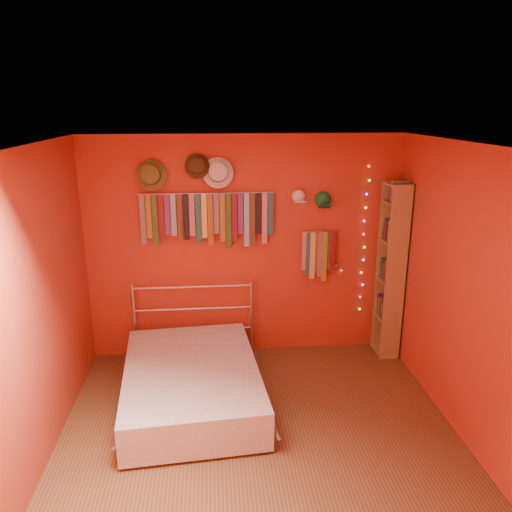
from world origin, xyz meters
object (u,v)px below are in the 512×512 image
object	(u,v)px
bookshelf	(395,270)
bed	(192,382)
tie_rack	(208,216)
reading_lamp	(341,270)

from	to	relation	value
bookshelf	bed	world-z (taller)	bookshelf
bed	bookshelf	bearing A→B (deg)	15.27
tie_rack	reading_lamp	distance (m)	1.57
tie_rack	reading_lamp	xyz separation A→B (m)	(1.44, -0.17, -0.60)
tie_rack	reading_lamp	world-z (taller)	tie_rack
reading_lamp	bed	distance (m)	2.01
reading_lamp	bed	size ratio (longest dim) A/B	0.16
tie_rack	reading_lamp	bearing A→B (deg)	-6.60
bookshelf	bed	size ratio (longest dim) A/B	1.05
bed	reading_lamp	bearing A→B (deg)	21.52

